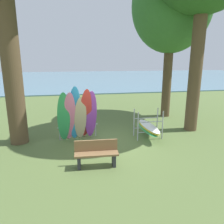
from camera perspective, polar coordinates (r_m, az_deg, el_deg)
ground_plane at (r=8.88m, az=-1.56°, el=-8.42°), size 80.00×80.00×0.00m
lake_water at (r=38.47m, az=-8.61°, el=9.02°), size 80.00×36.00×0.10m
tree_mid_behind at (r=13.25m, az=15.64°, el=25.43°), size 4.32×4.32×8.64m
leaning_board_pile at (r=9.04m, az=-9.18°, el=-1.01°), size 1.73×0.96×2.35m
board_storage_rack at (r=9.53m, az=9.61°, el=-3.99°), size 1.15×2.11×1.25m
park_bench at (r=7.00m, az=-4.20°, el=-10.85°), size 1.42×0.48×0.85m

